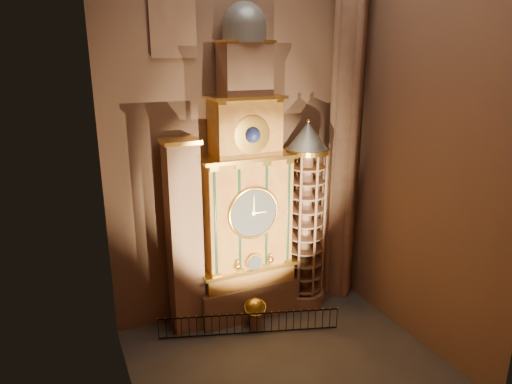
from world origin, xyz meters
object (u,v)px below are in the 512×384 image
stair_turret (305,218)px  celestial_globe (255,310)px  astronomical_clock (246,201)px  iron_railing (249,324)px  portrait_tower (184,238)px

stair_turret → celestial_globe: size_ratio=6.29×
astronomical_clock → celestial_globe: astronomical_clock is taller
stair_turret → celestial_globe: bearing=-160.3°
astronomical_clock → iron_railing: size_ratio=1.88×
portrait_tower → celestial_globe: 5.47m
stair_turret → iron_railing: (-4.21, -1.79, -4.63)m
astronomical_clock → portrait_tower: bearing=179.7°
astronomical_clock → portrait_tower: 3.73m
astronomical_clock → stair_turret: bearing=-4.3°
celestial_globe → iron_railing: (-0.54, -0.48, -0.39)m
stair_turret → astronomical_clock: bearing=175.7°
portrait_tower → stair_turret: stair_turret is taller
portrait_tower → celestial_globe: bearing=-26.3°
iron_railing → astronomical_clock: bearing=70.8°
astronomical_clock → celestial_globe: 5.87m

